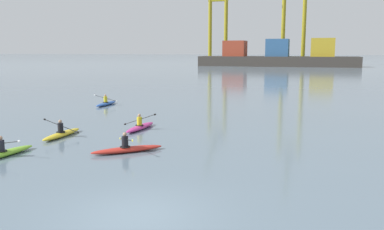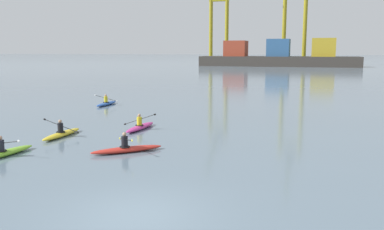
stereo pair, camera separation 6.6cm
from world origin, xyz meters
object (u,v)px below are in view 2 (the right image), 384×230
Objects in this scene: gantry_crane_west_mid at (295,0)px; kayak_magenta at (140,126)px; kayak_blue at (106,103)px; kayak_red at (127,149)px; container_barge at (279,57)px; kayak_yellow at (62,133)px; gantry_crane_west at (218,12)px; kayak_lime at (3,153)px.

gantry_crane_west_mid reaches higher than kayak_magenta.
kayak_magenta is at bearing -51.93° from kayak_blue.
kayak_red is 17.02m from kayak_blue.
kayak_yellow is (-2.76, -102.58, -2.52)m from container_barge.
gantry_crane_west_mid is (24.85, -5.33, 2.26)m from gantry_crane_west.
container_barge is 13.18× the size of kayak_blue.
gantry_crane_west_mid is 13.27× the size of kayak_red.
gantry_crane_west_mid is at bearing 89.30° from kayak_red.
kayak_lime is at bearing -91.48° from container_barge.
kayak_blue is at bearing 121.41° from kayak_red.
gantry_crane_west is 119.66m from kayak_yellow.
kayak_blue is 0.99× the size of kayak_lime.
kayak_red is at bearing -23.82° from kayak_yellow.
kayak_red is (2.20, -104.77, -2.52)m from container_barge.
kayak_red is at bearing -90.70° from gantry_crane_west_mid.
kayak_red and kayak_lime have the same top height.
container_barge is at bearing -111.51° from gantry_crane_west_mid.
gantry_crane_west reaches higher than kayak_lime.
gantry_crane_west is 9.93× the size of kayak_lime.
kayak_yellow is (18.50, -117.00, -16.89)m from gantry_crane_west.
kayak_blue is (-3.90, 12.33, 0.00)m from kayak_yellow.
kayak_red is 5.47m from kayak_lime.
kayak_blue is at bearing 128.07° from kayak_magenta.
gantry_crane_west_mid is 113.48m from kayak_yellow.
kayak_magenta is at bearing -79.16° from gantry_crane_west.
kayak_red is (1.67, -5.34, -0.00)m from kayak_magenta.
container_barge is 13.19× the size of kayak_yellow.
kayak_blue is 17.24m from kayak_lime.
gantry_crane_west reaches higher than kayak_yellow.
gantry_crane_west_mid is 11.47× the size of kayak_yellow.
kayak_lime is at bearing -155.45° from kayak_red.
gantry_crane_west_mid is 11.41× the size of kayak_magenta.
kayak_magenta is 1.00× the size of kayak_blue.
kayak_yellow is at bearing -91.54° from container_barge.
gantry_crane_west is 25.52m from gantry_crane_west_mid.
kayak_blue is (-8.87, 14.53, 0.00)m from kayak_red.
gantry_crane_west_mid is at bearing 68.49° from container_barge.
gantry_crane_west_mid reaches higher than kayak_red.
kayak_blue is at bearing -82.06° from gantry_crane_west.
gantry_crane_west_mid reaches higher than kayak_yellow.
gantry_crane_west is (-21.27, 14.43, 14.37)m from container_barge.
kayak_lime is at bearing -90.11° from kayak_yellow.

